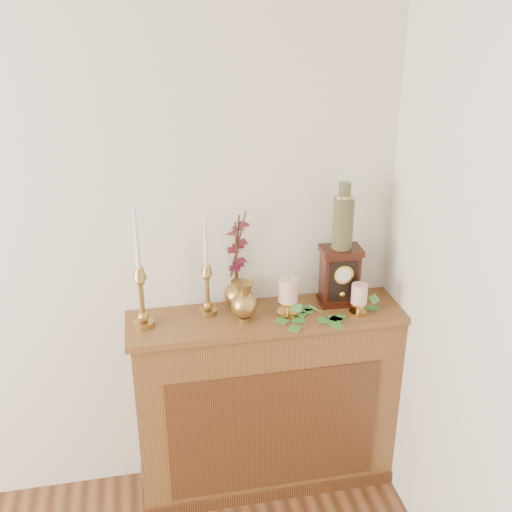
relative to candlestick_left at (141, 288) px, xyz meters
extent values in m
cube|color=brown|center=(0.54, 0.01, -0.66)|extent=(1.20, 0.30, 0.90)
cube|color=brown|center=(0.54, -0.15, -0.71)|extent=(0.96, 0.01, 0.63)
cube|color=brown|center=(0.54, 0.01, -0.20)|extent=(1.24, 0.34, 0.03)
cube|color=brown|center=(0.54, 0.01, -1.08)|extent=(1.23, 0.33, 0.06)
cylinder|color=#AF8346|center=(0.00, 0.00, -0.17)|extent=(0.09, 0.09, 0.02)
sphere|color=#AF8346|center=(0.00, 0.00, -0.13)|extent=(0.05, 0.05, 0.05)
cylinder|color=#AF8346|center=(0.00, 0.00, -0.05)|extent=(0.02, 0.02, 0.16)
sphere|color=#AF8346|center=(0.00, 0.00, 0.03)|extent=(0.04, 0.04, 0.04)
cone|color=#AF8346|center=(0.00, 0.00, 0.07)|extent=(0.06, 0.06, 0.05)
cone|color=silver|center=(0.00, 0.00, 0.23)|extent=(0.03, 0.03, 0.29)
cylinder|color=#AF8346|center=(0.28, 0.06, -0.17)|extent=(0.08, 0.08, 0.02)
sphere|color=#AF8346|center=(0.28, 0.06, -0.14)|extent=(0.04, 0.04, 0.04)
cylinder|color=#AF8346|center=(0.28, 0.06, -0.07)|extent=(0.02, 0.02, 0.14)
sphere|color=#AF8346|center=(0.28, 0.06, 0.00)|extent=(0.04, 0.04, 0.04)
cone|color=#AF8346|center=(0.28, 0.06, 0.03)|extent=(0.05, 0.05, 0.04)
cone|color=silver|center=(0.28, 0.06, 0.17)|extent=(0.02, 0.02, 0.25)
cylinder|color=#AF8346|center=(0.43, -0.04, -0.17)|extent=(0.06, 0.06, 0.02)
sphere|color=#AF8346|center=(0.43, -0.04, -0.10)|extent=(0.11, 0.11, 0.11)
cone|color=#AF8346|center=(0.43, -0.04, -0.03)|extent=(0.08, 0.08, 0.06)
cylinder|color=#AF8346|center=(0.42, 0.11, -0.18)|extent=(0.05, 0.05, 0.01)
ellipsoid|color=#AF8346|center=(0.42, 0.11, -0.12)|extent=(0.12, 0.12, 0.11)
cylinder|color=#AF8346|center=(0.42, 0.11, -0.07)|extent=(0.06, 0.06, 0.02)
cylinder|color=#472819|center=(0.42, 0.11, 0.08)|extent=(0.03, 0.08, 0.30)
cylinder|color=#472819|center=(0.42, 0.11, 0.10)|extent=(0.02, 0.06, 0.33)
cylinder|color=#472819|center=(0.43, 0.11, 0.11)|extent=(0.06, 0.10, 0.34)
cylinder|color=gold|center=(0.62, -0.02, -0.17)|extent=(0.09, 0.09, 0.02)
cylinder|color=gold|center=(0.62, -0.02, -0.14)|extent=(0.02, 0.02, 0.04)
cylinder|color=gold|center=(0.62, -0.02, -0.12)|extent=(0.09, 0.09, 0.01)
cylinder|color=beige|center=(0.62, -0.02, -0.06)|extent=(0.08, 0.08, 0.11)
cylinder|color=#472819|center=(0.62, -0.02, 0.00)|extent=(0.00, 0.00, 0.01)
cylinder|color=gold|center=(0.93, -0.07, -0.17)|extent=(0.08, 0.08, 0.01)
cylinder|color=gold|center=(0.93, -0.07, -0.15)|extent=(0.02, 0.02, 0.03)
cylinder|color=gold|center=(0.93, -0.07, -0.13)|extent=(0.07, 0.07, 0.01)
cylinder|color=beige|center=(0.93, -0.07, -0.08)|extent=(0.07, 0.07, 0.09)
cylinder|color=#472819|center=(0.93, -0.07, -0.03)|extent=(0.00, 0.00, 0.01)
cube|color=#35752C|center=(0.76, -0.04, -0.18)|extent=(0.06, 0.07, 0.00)
cube|color=#35752C|center=(0.72, -0.13, -0.18)|extent=(0.06, 0.07, 0.00)
cube|color=#35752C|center=(0.82, -0.01, -0.18)|extent=(0.07, 0.07, 0.00)
cube|color=#35752C|center=(0.74, 0.01, -0.18)|extent=(0.06, 0.06, 0.00)
cube|color=#35752C|center=(0.60, -0.16, -0.18)|extent=(0.06, 0.05, 0.00)
cube|color=#35752C|center=(0.88, -0.11, -0.18)|extent=(0.07, 0.06, 0.00)
cube|color=#35752C|center=(0.80, 0.01, -0.18)|extent=(0.07, 0.07, 0.00)
cube|color=#35752C|center=(1.06, -0.05, -0.18)|extent=(0.06, 0.07, 0.00)
cube|color=#35752C|center=(0.89, -0.09, -0.18)|extent=(0.06, 0.06, 0.00)
cube|color=#35752C|center=(0.82, -0.13, -0.18)|extent=(0.07, 0.06, 0.00)
cube|color=#35752C|center=(0.67, -0.04, -0.18)|extent=(0.07, 0.06, 0.00)
cube|color=#35752C|center=(1.03, -0.10, -0.18)|extent=(0.07, 0.07, 0.00)
cube|color=#35752C|center=(0.65, -0.06, -0.13)|extent=(0.04, 0.05, 0.03)
cube|color=#35752C|center=(0.71, -0.13, -0.10)|extent=(0.03, 0.05, 0.03)
cube|color=#35752C|center=(1.00, -0.07, -0.11)|extent=(0.06, 0.05, 0.03)
cube|color=#38110B|center=(0.88, 0.05, -0.17)|extent=(0.18, 0.13, 0.02)
cube|color=#38110B|center=(0.88, 0.05, -0.05)|extent=(0.17, 0.11, 0.23)
cube|color=#38110B|center=(0.88, 0.05, 0.08)|extent=(0.18, 0.13, 0.03)
cube|color=black|center=(0.87, -0.01, -0.05)|extent=(0.13, 0.01, 0.19)
cylinder|color=gold|center=(0.87, -0.01, -0.01)|extent=(0.09, 0.01, 0.09)
cylinder|color=silver|center=(0.87, -0.01, -0.01)|extent=(0.06, 0.01, 0.06)
sphere|color=gold|center=(0.87, 0.00, -0.11)|extent=(0.03, 0.03, 0.03)
cylinder|color=#193226|center=(0.88, 0.05, 0.20)|extent=(0.09, 0.09, 0.23)
cylinder|color=#193226|center=(0.88, 0.05, 0.35)|extent=(0.05, 0.05, 0.08)
cylinder|color=tan|center=(0.88, 0.05, 0.32)|extent=(0.06, 0.06, 0.02)
camera|label=1|loc=(0.03, -2.26, 1.09)|focal=42.00mm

